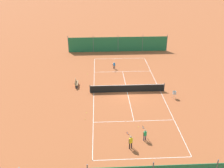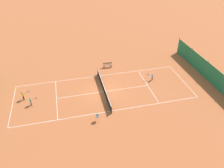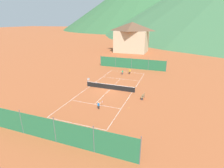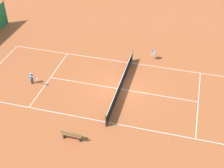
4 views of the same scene
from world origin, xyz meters
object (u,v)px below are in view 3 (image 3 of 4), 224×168
(player_near_baseline, at_px, (99,105))
(tennis_ball_alley_right, at_px, (129,108))
(tennis_ball_service_box, at_px, (88,85))
(alpine_chalet, at_px, (132,37))
(tennis_ball_near_corner, at_px, (101,101))
(courtside_bench, at_px, (143,96))
(tennis_ball_by_net_right, at_px, (128,98))
(tennis_net, at_px, (110,87))
(player_far_baseline, at_px, (130,71))
(player_near_service, at_px, (122,72))
(tennis_ball_far_corner, at_px, (71,107))
(tennis_ball_by_net_left, at_px, (121,77))
(tennis_ball_alley_left, at_px, (143,82))
(ball_hopper, at_px, (88,80))
(tennis_ball_mid_court, at_px, (142,84))

(player_near_baseline, relative_size, tennis_ball_alley_right, 16.47)
(tennis_ball_service_box, bearing_deg, alpine_chalet, 92.50)
(tennis_ball_near_corner, bearing_deg, courtside_bench, 27.55)
(tennis_ball_by_net_right, xyz_separation_m, tennis_ball_near_corner, (-3.70, -2.26, 0.00))
(tennis_net, xyz_separation_m, tennis_ball_service_box, (-4.67, 0.46, -0.47))
(player_far_baseline, relative_size, player_near_service, 1.12)
(player_near_baseline, height_order, tennis_ball_far_corner, player_near_baseline)
(tennis_net, relative_size, tennis_ball_by_net_left, 139.09)
(player_near_service, relative_size, alpine_chalet, 0.09)
(tennis_ball_service_box, relative_size, tennis_ball_alley_left, 1.00)
(tennis_ball_service_box, bearing_deg, ball_hopper, 113.75)
(player_far_baseline, distance_m, tennis_ball_mid_court, 7.14)
(player_near_service, bearing_deg, tennis_ball_near_corner, -86.35)
(player_near_service, relative_size, ball_hopper, 1.27)
(tennis_ball_service_box, xyz_separation_m, tennis_ball_far_corner, (1.79, -8.85, 0.00))
(tennis_ball_near_corner, relative_size, ball_hopper, 0.07)
(tennis_ball_by_net_right, bearing_deg, player_near_baseline, -121.63)
(tennis_ball_alley_right, relative_size, alpine_chalet, 0.01)
(tennis_net, height_order, tennis_ball_mid_court, tennis_net)
(ball_hopper, height_order, courtside_bench, ball_hopper)
(player_far_baseline, relative_size, tennis_ball_far_corner, 19.30)
(tennis_ball_service_box, xyz_separation_m, alpine_chalet, (-1.75, 40.03, 5.79))
(tennis_ball_service_box, relative_size, tennis_ball_near_corner, 1.00)
(player_far_baseline, bearing_deg, tennis_ball_by_net_right, -76.43)
(player_far_baseline, xyz_separation_m, tennis_ball_near_corner, (-0.48, -15.58, -0.71))
(tennis_ball_mid_court, bearing_deg, player_far_baseline, 124.10)
(tennis_ball_near_corner, bearing_deg, player_near_baseline, -71.45)
(tennis_ball_mid_court, distance_m, ball_hopper, 10.52)
(tennis_ball_service_box, xyz_separation_m, tennis_ball_alley_left, (9.58, 5.38, 0.00))
(tennis_net, distance_m, tennis_ball_far_corner, 8.88)
(player_far_baseline, distance_m, tennis_ball_far_corner, 19.27)
(tennis_ball_alley_right, xyz_separation_m, ball_hopper, (-10.37, 7.65, 0.62))
(tennis_ball_alley_right, distance_m, tennis_ball_by_net_left, 14.28)
(tennis_ball_far_corner, bearing_deg, ball_hopper, 103.24)
(player_near_service, distance_m, courtside_bench, 13.36)
(tennis_ball_alley_left, height_order, tennis_ball_far_corner, same)
(tennis_ball_mid_court, relative_size, tennis_ball_far_corner, 1.00)
(courtside_bench, bearing_deg, player_far_baseline, 113.78)
(tennis_ball_service_box, xyz_separation_m, tennis_ball_by_net_left, (4.37, 7.00, 0.00))
(tennis_ball_far_corner, bearing_deg, courtside_bench, 34.89)
(tennis_ball_alley_left, bearing_deg, tennis_net, -130.10)
(tennis_ball_by_net_left, xyz_separation_m, tennis_ball_mid_court, (5.14, -2.84, 0.00))
(tennis_ball_by_net_left, bearing_deg, player_far_baseline, 69.26)
(player_near_baseline, relative_size, courtside_bench, 0.72)
(tennis_ball_far_corner, bearing_deg, player_far_baseline, 78.83)
(player_far_baseline, height_order, player_near_service, player_far_baseline)
(player_near_baseline, height_order, alpine_chalet, alpine_chalet)
(tennis_ball_mid_court, bearing_deg, tennis_ball_by_net_right, -95.91)
(player_near_service, bearing_deg, ball_hopper, -121.95)
(tennis_ball_mid_court, xyz_separation_m, ball_hopper, (-10.13, -2.74, 0.62))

